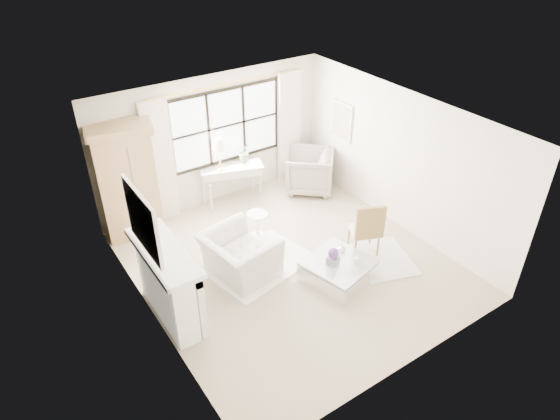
# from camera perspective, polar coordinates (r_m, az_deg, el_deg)

# --- Properties ---
(floor) EXTENTS (5.50, 5.50, 0.00)m
(floor) POSITION_cam_1_polar(r_m,az_deg,el_deg) (8.94, 1.20, -6.14)
(floor) COLOR tan
(floor) RESTS_ON ground
(ceiling) EXTENTS (5.50, 5.50, 0.00)m
(ceiling) POSITION_cam_1_polar(r_m,az_deg,el_deg) (7.54, 1.44, 10.03)
(ceiling) COLOR white
(ceiling) RESTS_ON ground
(wall_back) EXTENTS (5.00, 0.00, 5.00)m
(wall_back) POSITION_cam_1_polar(r_m,az_deg,el_deg) (10.26, -7.62, 7.92)
(wall_back) COLOR silver
(wall_back) RESTS_ON ground
(wall_front) EXTENTS (5.00, 0.00, 5.00)m
(wall_front) POSITION_cam_1_polar(r_m,az_deg,el_deg) (6.56, 15.42, -9.27)
(wall_front) COLOR silver
(wall_front) RESTS_ON ground
(wall_left) EXTENTS (0.00, 5.50, 5.50)m
(wall_left) POSITION_cam_1_polar(r_m,az_deg,el_deg) (7.26, -15.13, -4.55)
(wall_left) COLOR white
(wall_left) RESTS_ON ground
(wall_right) EXTENTS (0.00, 5.50, 5.50)m
(wall_right) POSITION_cam_1_polar(r_m,az_deg,el_deg) (9.64, 13.62, 5.56)
(wall_right) COLOR white
(wall_right) RESTS_ON ground
(window_pane) EXTENTS (2.40, 0.02, 1.50)m
(window_pane) POSITION_cam_1_polar(r_m,az_deg,el_deg) (10.27, -6.17, 9.56)
(window_pane) COLOR silver
(window_pane) RESTS_ON wall_back
(window_frame) EXTENTS (2.50, 0.04, 1.50)m
(window_frame) POSITION_cam_1_polar(r_m,az_deg,el_deg) (10.26, -6.14, 9.55)
(window_frame) COLOR black
(window_frame) RESTS_ON wall_back
(curtain_rod) EXTENTS (3.30, 0.04, 0.04)m
(curtain_rod) POSITION_cam_1_polar(r_m,az_deg,el_deg) (9.91, -6.30, 14.08)
(curtain_rod) COLOR gold
(curtain_rod) RESTS_ON wall_back
(curtain_left) EXTENTS (0.55, 0.10, 2.47)m
(curtain_left) POSITION_cam_1_polar(r_m,az_deg,el_deg) (9.82, -13.54, 5.32)
(curtain_left) COLOR beige
(curtain_left) RESTS_ON ground
(curtain_right) EXTENTS (0.55, 0.10, 2.47)m
(curtain_right) POSITION_cam_1_polar(r_m,az_deg,el_deg) (11.06, 1.06, 9.45)
(curtain_right) COLOR silver
(curtain_right) RESTS_ON ground
(fireplace) EXTENTS (0.58, 1.66, 1.26)m
(fireplace) POSITION_cam_1_polar(r_m,az_deg,el_deg) (7.74, -12.83, -8.16)
(fireplace) COLOR white
(fireplace) RESTS_ON ground
(mirror_frame) EXTENTS (0.05, 1.15, 0.95)m
(mirror_frame) POSITION_cam_1_polar(r_m,az_deg,el_deg) (6.99, -15.47, -1.27)
(mirror_frame) COLOR silver
(mirror_frame) RESTS_ON wall_left
(mirror_glass) EXTENTS (0.02, 1.00, 0.80)m
(mirror_glass) POSITION_cam_1_polar(r_m,az_deg,el_deg) (6.99, -15.25, -1.20)
(mirror_glass) COLOR silver
(mirror_glass) RESTS_ON wall_left
(art_frame) EXTENTS (0.04, 0.62, 0.82)m
(art_frame) POSITION_cam_1_polar(r_m,az_deg,el_deg) (10.64, 7.06, 10.05)
(art_frame) COLOR white
(art_frame) RESTS_ON wall_right
(art_canvas) EXTENTS (0.01, 0.52, 0.72)m
(art_canvas) POSITION_cam_1_polar(r_m,az_deg,el_deg) (10.62, 6.98, 10.03)
(art_canvas) COLOR beige
(art_canvas) RESTS_ON wall_right
(mantel_lamp) EXTENTS (0.22, 0.22, 0.51)m
(mantel_lamp) POSITION_cam_1_polar(r_m,az_deg,el_deg) (7.45, -14.77, -0.57)
(mantel_lamp) COLOR black
(mantel_lamp) RESTS_ON fireplace
(armoire) EXTENTS (1.26, 0.95, 2.24)m
(armoire) POSITION_cam_1_polar(r_m,az_deg,el_deg) (9.53, -16.97, 3.21)
(armoire) COLOR tan
(armoire) RESTS_ON floor
(console_table) EXTENTS (1.38, 0.84, 0.80)m
(console_table) POSITION_cam_1_polar(r_m,az_deg,el_deg) (10.58, -5.48, 3.07)
(console_table) COLOR silver
(console_table) RESTS_ON floor
(console_lamp) EXTENTS (0.28, 0.28, 0.69)m
(console_lamp) POSITION_cam_1_polar(r_m,az_deg,el_deg) (10.04, -7.00, 7.42)
(console_lamp) COLOR #BE8942
(console_lamp) RESTS_ON console_table
(orchid_plant) EXTENTS (0.28, 0.24, 0.46)m
(orchid_plant) POSITION_cam_1_polar(r_m,az_deg,el_deg) (10.44, -4.06, 6.65)
(orchid_plant) COLOR #58704A
(orchid_plant) RESTS_ON console_table
(side_table) EXTENTS (0.40, 0.40, 0.51)m
(side_table) POSITION_cam_1_polar(r_m,az_deg,el_deg) (9.44, -2.60, -1.31)
(side_table) COLOR white
(side_table) RESTS_ON floor
(rug_left) EXTENTS (1.97, 1.57, 0.03)m
(rug_left) POSITION_cam_1_polar(r_m,az_deg,el_deg) (8.91, -2.35, -6.18)
(rug_left) COLOR white
(rug_left) RESTS_ON floor
(rug_right) EXTENTS (1.84, 1.60, 0.03)m
(rug_right) POSITION_cam_1_polar(r_m,az_deg,el_deg) (9.10, 9.95, -5.82)
(rug_right) COLOR silver
(rug_right) RESTS_ON floor
(club_armchair) EXTENTS (1.20, 1.33, 0.77)m
(club_armchair) POSITION_cam_1_polar(r_m,az_deg,el_deg) (8.52, -4.65, -5.22)
(club_armchair) COLOR beige
(club_armchair) RESTS_ON floor
(wingback_chair) EXTENTS (1.39, 1.39, 0.91)m
(wingback_chair) POSITION_cam_1_polar(r_m,az_deg,el_deg) (10.91, 3.39, 4.46)
(wingback_chair) COLOR gray
(wingback_chair) RESTS_ON floor
(french_chair) EXTENTS (0.63, 0.64, 1.08)m
(french_chair) POSITION_cam_1_polar(r_m,az_deg,el_deg) (9.14, 9.58, -3.22)
(french_chair) COLOR olive
(french_chair) RESTS_ON floor
(coffee_table) EXTENTS (1.21, 1.21, 0.38)m
(coffee_table) POSITION_cam_1_polar(r_m,az_deg,el_deg) (8.56, 6.64, -6.89)
(coffee_table) COLOR white
(coffee_table) RESTS_ON floor
(planter_box) EXTENTS (0.22, 0.22, 0.13)m
(planter_box) POSITION_cam_1_polar(r_m,az_deg,el_deg) (8.34, 6.06, -5.77)
(planter_box) COLOR slate
(planter_box) RESTS_ON coffee_table
(planter_flowers) EXTENTS (0.17, 0.17, 0.17)m
(planter_flowers) POSITION_cam_1_polar(r_m,az_deg,el_deg) (8.24, 6.12, -4.94)
(planter_flowers) COLOR #562E74
(planter_flowers) RESTS_ON planter_box
(pillar_candle) EXTENTS (0.10, 0.10, 0.12)m
(pillar_candle) POSITION_cam_1_polar(r_m,az_deg,el_deg) (8.39, 8.70, -5.76)
(pillar_candle) COLOR beige
(pillar_candle) RESTS_ON coffee_table
(coffee_vase) EXTENTS (0.14, 0.14, 0.14)m
(coffee_vase) POSITION_cam_1_polar(r_m,az_deg,el_deg) (8.62, 7.06, -4.34)
(coffee_vase) COLOR silver
(coffee_vase) RESTS_ON coffee_table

